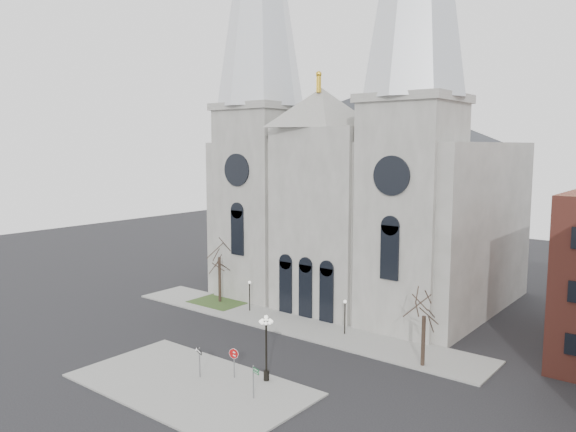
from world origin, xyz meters
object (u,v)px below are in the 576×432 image
Objects in this scene: stop_sign at (234,356)px; one_way_sign at (200,357)px; globe_lamp at (266,340)px; street_name_sign at (254,379)px.

one_way_sign is (-2.13, -1.55, -0.11)m from stop_sign.
street_name_sign is (1.33, -2.86, -1.78)m from globe_lamp.
street_name_sign is at bearing -18.89° from stop_sign.
globe_lamp is 3.62m from street_name_sign.
globe_lamp is at bearing 53.07° from one_way_sign.
stop_sign is 4.00m from street_name_sign.
stop_sign is 0.46× the size of globe_lamp.
one_way_sign is 0.97× the size of street_name_sign.
stop_sign is 2.94m from globe_lamp.
stop_sign is 1.00× the size of one_way_sign.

